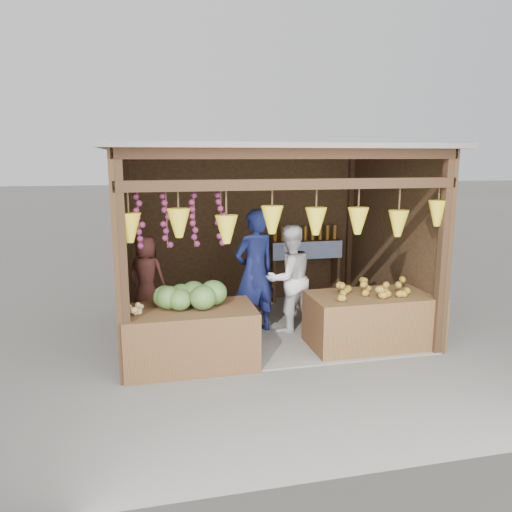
# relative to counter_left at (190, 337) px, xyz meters

# --- Properties ---
(ground) EXTENTS (80.00, 80.00, 0.00)m
(ground) POSITION_rel_counter_left_xyz_m (1.20, 1.11, -0.36)
(ground) COLOR #514F49
(ground) RESTS_ON ground
(stall_structure) EXTENTS (4.30, 3.30, 2.66)m
(stall_structure) POSITION_rel_counter_left_xyz_m (1.17, 1.07, 1.31)
(stall_structure) COLOR slate
(stall_structure) RESTS_ON ground
(back_shelf) EXTENTS (1.25, 0.32, 1.32)m
(back_shelf) POSITION_rel_counter_left_xyz_m (2.25, 2.40, 0.52)
(back_shelf) COLOR #382314
(back_shelf) RESTS_ON ground
(counter_left) EXTENTS (1.57, 0.85, 0.72)m
(counter_left) POSITION_rel_counter_left_xyz_m (0.00, 0.00, 0.00)
(counter_left) COLOR #482F18
(counter_left) RESTS_ON ground
(counter_right) EXTENTS (1.72, 0.85, 0.72)m
(counter_right) POSITION_rel_counter_left_xyz_m (2.45, 0.09, -0.00)
(counter_right) COLOR #50301A
(counter_right) RESTS_ON ground
(stool) EXTENTS (0.34, 0.34, 0.32)m
(stool) POSITION_rel_counter_left_xyz_m (-0.48, 1.14, -0.20)
(stool) COLOR black
(stool) RESTS_ON ground
(man_standing) EXTENTS (0.77, 0.64, 1.80)m
(man_standing) POSITION_rel_counter_left_xyz_m (1.02, 0.95, 0.54)
(man_standing) COLOR #141B4D
(man_standing) RESTS_ON ground
(woman_standing) EXTENTS (0.90, 0.79, 1.56)m
(woman_standing) POSITION_rel_counter_left_xyz_m (1.52, 0.94, 0.42)
(woman_standing) COLOR silver
(woman_standing) RESTS_ON ground
(vendor_seated) EXTENTS (0.65, 0.58, 1.12)m
(vendor_seated) POSITION_rel_counter_left_xyz_m (-0.48, 1.14, 0.52)
(vendor_seated) COLOR #522820
(vendor_seated) RESTS_ON stool
(melon_pile) EXTENTS (1.00, 0.50, 0.32)m
(melon_pile) POSITION_rel_counter_left_xyz_m (-0.04, 0.08, 0.52)
(melon_pile) COLOR #1C4713
(melon_pile) RESTS_ON counter_left
(tanfruit_pile) EXTENTS (0.34, 0.40, 0.13)m
(tanfruit_pile) POSITION_rel_counter_left_xyz_m (-0.64, -0.04, 0.42)
(tanfruit_pile) COLOR #A98D4E
(tanfruit_pile) RESTS_ON counter_left
(mango_pile) EXTENTS (1.40, 0.64, 0.22)m
(mango_pile) POSITION_rel_counter_left_xyz_m (2.46, 0.10, 0.47)
(mango_pile) COLOR #AC5B17
(mango_pile) RESTS_ON counter_right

